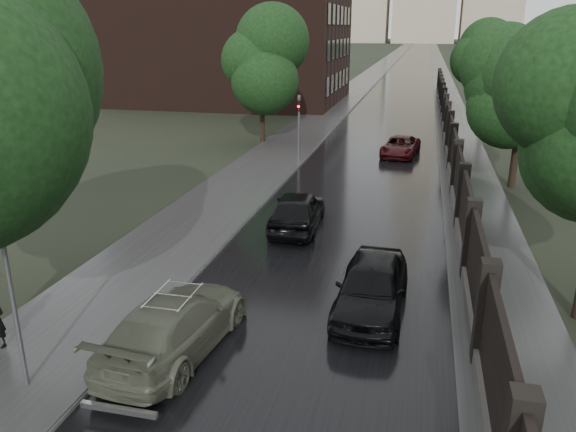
# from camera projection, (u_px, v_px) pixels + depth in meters

# --- Properties ---
(road) EXTENTS (8.00, 420.00, 0.02)m
(road) POSITION_uv_depth(u_px,v_px,m) (418.00, 52.00, 185.21)
(road) COLOR black
(road) RESTS_ON ground
(sidewalk_left) EXTENTS (4.00, 420.00, 0.16)m
(sidewalk_left) POSITION_uv_depth(u_px,v_px,m) (400.00, 51.00, 186.50)
(sidewalk_left) COLOR #2D2D2D
(sidewalk_left) RESTS_ON ground
(verge_right) EXTENTS (3.00, 420.00, 0.08)m
(verge_right) POSITION_uv_depth(u_px,v_px,m) (435.00, 52.00, 183.99)
(verge_right) COLOR #2D2D2D
(verge_right) RESTS_ON ground
(fence_right) EXTENTS (0.45, 75.72, 2.70)m
(fence_right) POSITION_uv_depth(u_px,v_px,m) (448.00, 131.00, 38.27)
(fence_right) COLOR #383533
(fence_right) RESTS_ON ground
(tree_left_far) EXTENTS (4.25, 4.25, 7.39)m
(tree_left_far) POSITION_uv_depth(u_px,v_px,m) (261.00, 67.00, 37.83)
(tree_left_far) COLOR black
(tree_left_far) RESTS_ON ground
(tree_right_b) EXTENTS (4.08, 4.08, 7.01)m
(tree_right_b) POSITION_uv_depth(u_px,v_px,m) (524.00, 89.00, 27.14)
(tree_right_b) COLOR black
(tree_right_b) RESTS_ON ground
(tree_right_c) EXTENTS (4.08, 4.08, 7.01)m
(tree_right_c) POSITION_uv_depth(u_px,v_px,m) (488.00, 65.00, 43.73)
(tree_right_c) COLOR black
(tree_right_c) RESTS_ON ground
(lamp_post) EXTENTS (0.25, 0.12, 5.11)m
(lamp_post) POSITION_uv_depth(u_px,v_px,m) (10.00, 283.00, 11.81)
(lamp_post) COLOR #59595E
(lamp_post) RESTS_ON ground
(traffic_light) EXTENTS (0.16, 0.32, 4.00)m
(traffic_light) POSITION_uv_depth(u_px,v_px,m) (299.00, 122.00, 33.31)
(traffic_light) COLOR #59595E
(traffic_light) RESTS_ON ground
(brick_building) EXTENTS (24.00, 18.00, 20.00)m
(brick_building) POSITION_uv_depth(u_px,v_px,m) (227.00, 5.00, 58.77)
(brick_building) COLOR black
(brick_building) RESTS_ON ground
(volga_sedan) EXTENTS (2.59, 5.39, 1.51)m
(volga_sedan) POSITION_uv_depth(u_px,v_px,m) (175.00, 324.00, 13.96)
(volga_sedan) COLOR #535645
(volga_sedan) RESTS_ON ground
(hatchback_left) EXTENTS (2.11, 4.74, 1.58)m
(hatchback_left) POSITION_uv_depth(u_px,v_px,m) (297.00, 210.00, 22.53)
(hatchback_left) COLOR black
(hatchback_left) RESTS_ON ground
(car_right_near) EXTENTS (2.01, 4.74, 1.60)m
(car_right_near) POSITION_uv_depth(u_px,v_px,m) (372.00, 287.00, 15.89)
(car_right_near) COLOR black
(car_right_near) RESTS_ON ground
(car_right_far) EXTENTS (2.57, 4.64, 1.23)m
(car_right_far) POSITION_uv_depth(u_px,v_px,m) (401.00, 147.00, 35.39)
(car_right_far) COLOR black
(car_right_far) RESTS_ON ground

